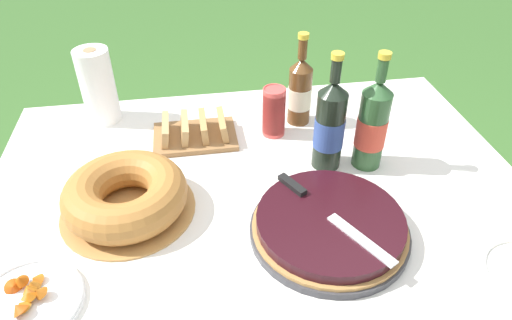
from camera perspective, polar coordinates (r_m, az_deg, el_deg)
garden_table at (r=1.29m, az=0.68°, el=-6.84°), size 1.49×1.17×0.74m
tablecloth at (r=1.25m, az=0.70°, el=-5.05°), size 1.50×1.18×0.10m
berry_tart at (r=1.14m, az=9.18°, el=-8.10°), size 0.39×0.39×0.06m
serving_knife at (r=1.13m, az=8.30°, el=-6.03°), size 0.20×0.34×0.01m
bundt_cake at (r=1.21m, az=-15.99°, el=-4.18°), size 0.35×0.35×0.11m
cup_stack at (r=1.44m, az=2.25°, el=6.04°), size 0.07×0.07×0.16m
cider_bottle_green at (r=1.32m, az=14.31°, el=4.24°), size 0.09×0.09×0.35m
cider_bottle_amber at (r=1.49m, az=5.51°, el=8.60°), size 0.08×0.08×0.31m
juice_bottle_red at (r=1.29m, az=9.19°, el=4.24°), size 0.09×0.09×0.35m
snack_plate_left at (r=1.11m, az=-26.73°, el=-15.46°), size 0.24×0.24×0.05m
paper_towel_roll at (r=1.58m, az=-19.15°, el=8.72°), size 0.11×0.11×0.25m
bread_board at (r=1.46m, az=-7.68°, el=3.45°), size 0.26×0.18×0.07m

